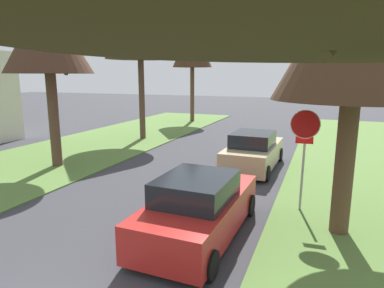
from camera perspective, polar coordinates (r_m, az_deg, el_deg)
stop_sign_far at (r=9.94m, az=18.56°, el=0.90°), size 0.82×0.67×2.92m
street_tree_right_mid_a at (r=8.73m, az=26.33°, el=17.76°), size 3.67×3.67×6.74m
street_tree_left_mid_a at (r=15.40m, az=-23.40°, el=16.62°), size 3.55×3.55×7.09m
street_tree_left_mid_b at (r=20.97m, az=-8.86°, el=18.58°), size 4.18×4.18×8.18m
street_tree_left_far at (r=28.73m, az=0.04°, el=16.35°), size 3.28×3.28×8.06m
parked_sedan_red at (r=8.33m, az=1.18°, el=-10.79°), size 2.03×4.44×1.57m
parked_sedan_tan at (r=14.46m, az=10.38°, el=-1.27°), size 2.03×4.44×1.57m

